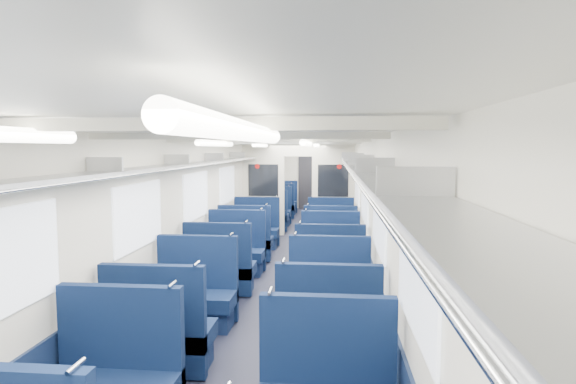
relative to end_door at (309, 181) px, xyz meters
name	(u,v)px	position (x,y,z in m)	size (l,w,h in m)	color
floor	(283,272)	(0.00, -8.94, -1.00)	(2.80, 18.00, 0.01)	black
ceiling	(283,140)	(0.00, -8.94, 1.35)	(2.80, 18.00, 0.01)	white
wall_left	(205,206)	(-1.40, -8.94, 0.18)	(0.02, 18.00, 2.35)	beige
dado_left	(207,252)	(-1.39, -8.94, -0.65)	(0.03, 17.90, 0.70)	#101D38
wall_right	(364,208)	(1.40, -8.94, 0.18)	(0.02, 18.00, 2.35)	beige
dado_right	(362,255)	(1.39, -8.94, -0.65)	(0.03, 17.90, 0.70)	#101D38
wall_far	(309,176)	(0.00, 0.06, 0.18)	(2.80, 0.02, 2.35)	beige
luggage_rack_left	(215,161)	(-1.21, -8.94, 0.97)	(0.36, 17.40, 0.18)	#B2B5BA
luggage_rack_right	(353,162)	(1.21, -8.94, 0.97)	(0.36, 17.40, 0.18)	#B2B5BA
windows	(280,196)	(0.00, -9.40, 0.42)	(2.78, 15.60, 0.75)	white
ceiling_fittings	(281,143)	(0.00, -9.20, 1.29)	(2.70, 16.06, 0.11)	silver
end_door	(309,181)	(0.00, 0.00, 0.00)	(0.75, 0.06, 2.00)	black
bulkhead	(298,187)	(0.00, -5.35, 0.23)	(2.80, 0.10, 2.35)	silver
seat_8	(159,337)	(-0.83, -12.73, -0.65)	(1.02, 0.56, 1.14)	#0E1F43
seat_9	(328,335)	(0.83, -12.55, -0.65)	(1.02, 0.56, 1.14)	#0E1F43
seat_10	(195,298)	(-0.83, -11.52, -0.65)	(1.02, 0.56, 1.14)	#0E1F43
seat_11	(329,298)	(0.83, -11.39, -0.65)	(1.02, 0.56, 1.14)	#0E1F43
seat_12	(220,271)	(-0.83, -10.22, -0.65)	(1.02, 0.56, 1.14)	#0E1F43
seat_13	(330,273)	(0.83, -10.21, -0.65)	(1.02, 0.56, 1.14)	#0E1F43
seat_14	(236,253)	(-0.83, -9.05, -0.65)	(1.02, 0.56, 1.14)	#0E1F43
seat_15	(330,256)	(0.83, -9.05, -0.65)	(1.02, 0.56, 1.14)	#0E1F43
seat_16	(246,243)	(-0.83, -8.10, -0.65)	(1.02, 0.56, 1.14)	#0E1F43
seat_17	(330,243)	(0.83, -8.00, -0.65)	(1.02, 0.56, 1.14)	#0E1F43
seat_18	(256,232)	(-0.83, -6.85, -0.65)	(1.02, 0.56, 1.14)	#0E1F43
seat_19	(331,232)	(0.83, -6.77, -0.65)	(1.02, 0.56, 1.14)	#0E1F43
seat_20	(269,218)	(-0.83, -4.77, -0.65)	(1.02, 0.56, 1.14)	#0E1F43
seat_21	(331,218)	(0.83, -4.70, -0.65)	(1.02, 0.56, 1.14)	#0E1F43
seat_22	(273,213)	(-0.83, -3.78, -0.65)	(1.02, 0.56, 1.14)	#0E1F43
seat_23	(331,213)	(0.83, -3.64, -0.65)	(1.02, 0.56, 1.14)	#0E1F43
seat_24	(278,207)	(-0.83, -2.50, -0.65)	(1.02, 0.56, 1.14)	#0E1F43
seat_25	(331,208)	(0.83, -2.57, -0.65)	(1.02, 0.56, 1.14)	#0E1F43
seat_26	(282,203)	(-0.83, -1.46, -0.65)	(1.02, 0.56, 1.14)	#0E1F43
seat_27	(331,204)	(0.83, -1.37, -0.65)	(1.02, 0.56, 1.14)	#0E1F43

